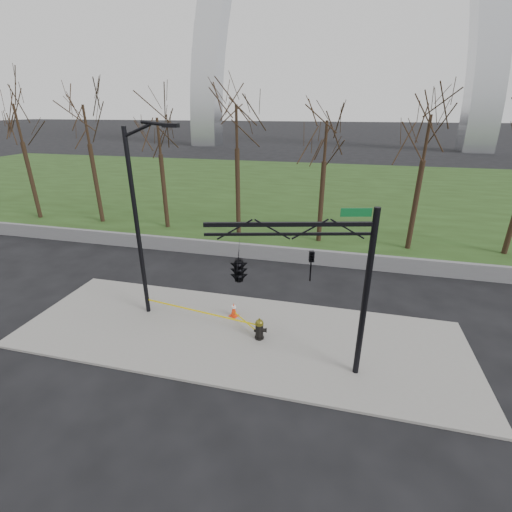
% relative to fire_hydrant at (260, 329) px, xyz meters
% --- Properties ---
extents(ground, '(500.00, 500.00, 0.00)m').
position_rel_fire_hydrant_xyz_m(ground, '(-0.97, 0.10, -0.52)').
color(ground, black).
rests_on(ground, ground).
extents(sidewalk, '(18.00, 6.00, 0.10)m').
position_rel_fire_hydrant_xyz_m(sidewalk, '(-0.97, 0.10, -0.47)').
color(sidewalk, gray).
rests_on(sidewalk, ground).
extents(grass_strip, '(120.00, 40.00, 0.06)m').
position_rel_fire_hydrant_xyz_m(grass_strip, '(-0.97, 30.10, -0.49)').
color(grass_strip, '#213613').
rests_on(grass_strip, ground).
extents(guardrail, '(60.00, 0.30, 0.90)m').
position_rel_fire_hydrant_xyz_m(guardrail, '(-0.97, 8.10, -0.07)').
color(guardrail, '#59595B').
rests_on(guardrail, ground).
extents(tree_row, '(39.04, 4.00, 9.56)m').
position_rel_fire_hydrant_xyz_m(tree_row, '(-4.45, 12.10, 4.26)').
color(tree_row, black).
rests_on(tree_row, ground).
extents(fire_hydrant, '(0.57, 0.37, 0.92)m').
position_rel_fire_hydrant_xyz_m(fire_hydrant, '(0.00, 0.00, 0.00)').
color(fire_hydrant, black).
rests_on(fire_hydrant, sidewalk).
extents(traffic_cone, '(0.45, 0.45, 0.67)m').
position_rel_fire_hydrant_xyz_m(traffic_cone, '(-1.48, 1.32, -0.09)').
color(traffic_cone, red).
rests_on(traffic_cone, sidewalk).
extents(street_light, '(2.39, 0.42, 8.21)m').
position_rel_fire_hydrant_xyz_m(street_light, '(-5.15, 0.78, 4.17)').
color(street_light, black).
rests_on(street_light, ground).
extents(traffic_signal_mast, '(4.96, 2.54, 6.00)m').
position_rel_fire_hydrant_xyz_m(traffic_signal_mast, '(0.56, -1.92, 3.63)').
color(traffic_signal_mast, black).
rests_on(traffic_signal_mast, ground).
extents(caution_tape, '(5.36, 1.33, 0.46)m').
position_rel_fire_hydrant_xyz_m(caution_tape, '(-2.17, 0.47, 0.08)').
color(caution_tape, yellow).
rests_on(caution_tape, ground).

